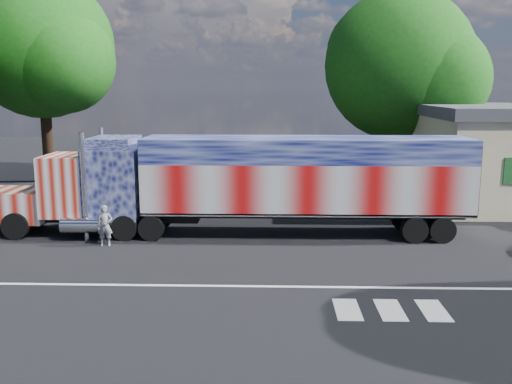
{
  "coord_description": "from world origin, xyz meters",
  "views": [
    {
      "loc": [
        0.68,
        -20.0,
        6.17
      ],
      "look_at": [
        0.0,
        3.0,
        1.9
      ],
      "focal_mm": 40.0,
      "sensor_mm": 36.0,
      "label": 1
    }
  ],
  "objects_px": {
    "tree_ne_a": "(402,66)",
    "tree_nw_a": "(43,47)",
    "coach_bus": "(205,175)",
    "semi_truck": "(245,181)",
    "woman": "(105,226)"
  },
  "relations": [
    {
      "from": "tree_nw_a",
      "to": "tree_ne_a",
      "type": "height_order",
      "value": "tree_nw_a"
    },
    {
      "from": "coach_bus",
      "to": "tree_ne_a",
      "type": "relative_size",
      "value": 0.91
    },
    {
      "from": "tree_ne_a",
      "to": "tree_nw_a",
      "type": "bearing_deg",
      "value": 179.1
    },
    {
      "from": "semi_truck",
      "to": "woman",
      "type": "distance_m",
      "value": 5.93
    },
    {
      "from": "semi_truck",
      "to": "tree_nw_a",
      "type": "xyz_separation_m",
      "value": [
        -13.38,
        13.16,
        6.35
      ]
    },
    {
      "from": "tree_nw_a",
      "to": "tree_ne_a",
      "type": "relative_size",
      "value": 1.09
    },
    {
      "from": "semi_truck",
      "to": "tree_nw_a",
      "type": "distance_m",
      "value": 19.81
    },
    {
      "from": "semi_truck",
      "to": "coach_bus",
      "type": "bearing_deg",
      "value": 112.28
    },
    {
      "from": "woman",
      "to": "tree_nw_a",
      "type": "xyz_separation_m",
      "value": [
        -7.98,
        15.12,
        7.81
      ]
    },
    {
      "from": "tree_nw_a",
      "to": "tree_ne_a",
      "type": "distance_m",
      "value": 22.56
    },
    {
      "from": "semi_truck",
      "to": "coach_bus",
      "type": "xyz_separation_m",
      "value": [
        -2.35,
        5.73,
        -0.62
      ]
    },
    {
      "from": "semi_truck",
      "to": "tree_ne_a",
      "type": "xyz_separation_m",
      "value": [
        9.15,
        12.8,
        5.15
      ]
    },
    {
      "from": "woman",
      "to": "semi_truck",
      "type": "bearing_deg",
      "value": 12.21
    },
    {
      "from": "tree_nw_a",
      "to": "woman",
      "type": "bearing_deg",
      "value": -62.19
    },
    {
      "from": "semi_truck",
      "to": "coach_bus",
      "type": "distance_m",
      "value": 6.22
    }
  ]
}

